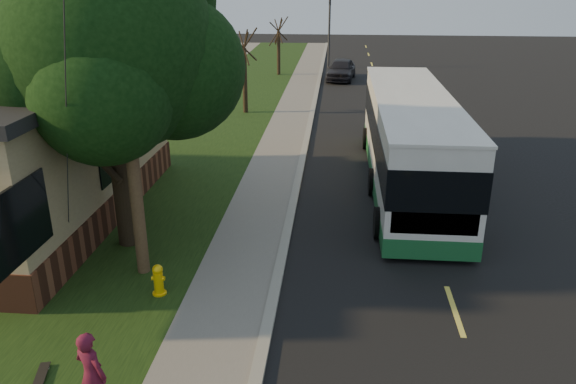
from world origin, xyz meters
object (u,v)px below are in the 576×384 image
at_px(utility_pole, 124,85).
at_px(leafy_tree, 112,50).
at_px(bare_tree_near, 245,72).
at_px(skateboarder, 92,375).
at_px(bare_tree_far, 279,47).
at_px(transit_bus, 410,138).
at_px(distant_car, 341,69).
at_px(skateboard_main, 41,376).
at_px(traffic_signal, 329,26).
at_px(fire_hydrant, 158,280).

bearing_deg(utility_pole, leafy_tree, 117.60).
xyz_separation_m(bare_tree_near, skateboarder, (1.00, -21.75, -1.29)).
bearing_deg(utility_pole, bare_tree_far, 89.40).
bearing_deg(bare_tree_far, utility_pole, -90.60).
xyz_separation_m(transit_bus, distant_car, (-2.27, 20.74, -0.97)).
height_order(skateboard_main, distant_car, distant_car).
relative_size(utility_pole, distant_car, 2.14).
relative_size(traffic_signal, skateboard_main, 7.30).
bearing_deg(skateboarder, utility_pole, -56.83).
bearing_deg(leafy_tree, bare_tree_near, 87.50).
height_order(fire_hydrant, bare_tree_near, bare_tree_near).
height_order(fire_hydrant, utility_pole, utility_pole).
bearing_deg(bare_tree_far, bare_tree_near, -92.39).
bearing_deg(skateboarder, leafy_tree, -51.84).
xyz_separation_m(fire_hydrant, skateboard_main, (-1.26, -2.99, -0.31)).
bearing_deg(traffic_signal, skateboard_main, -96.73).
height_order(utility_pole, skateboarder, utility_pole).
relative_size(bare_tree_far, transit_bus, 0.34).
height_order(leafy_tree, traffic_signal, leafy_tree).
bearing_deg(skateboard_main, fire_hydrant, 67.06).
bearing_deg(transit_bus, leafy_tree, -146.94).
bearing_deg(distant_car, leafy_tree, -95.13).
relative_size(fire_hydrant, utility_pole, 0.08).
bearing_deg(traffic_signal, transit_bus, -82.89).
bearing_deg(bare_tree_far, transit_bus, -73.03).
bearing_deg(leafy_tree, skateboard_main, -86.88).
relative_size(fire_hydrant, skateboarder, 0.47).
relative_size(utility_pole, bare_tree_far, 2.25).
relative_size(fire_hydrant, distant_car, 0.17).
distance_m(leafy_tree, traffic_signal, 31.76).
relative_size(skateboarder, distant_car, 0.37).
relative_size(bare_tree_far, traffic_signal, 0.73).
bearing_deg(skateboard_main, distant_car, 80.35).
bearing_deg(leafy_tree, utility_pole, -62.40).
distance_m(bare_tree_near, skateboard_main, 21.09).
relative_size(bare_tree_near, traffic_signal, 0.78).
height_order(fire_hydrant, bare_tree_far, bare_tree_far).
distance_m(traffic_signal, distant_car, 6.05).
bearing_deg(fire_hydrant, transit_bus, 50.83).
distance_m(fire_hydrant, utility_pole, 4.37).
bearing_deg(leafy_tree, traffic_signal, 81.53).
height_order(leafy_tree, skateboard_main, leafy_tree).
height_order(bare_tree_far, distant_car, bare_tree_far).
distance_m(bare_tree_near, traffic_signal, 16.52).
bearing_deg(bare_tree_near, leafy_tree, -92.50).
bearing_deg(skateboard_main, skateboarder, -29.15).
bearing_deg(skateboard_main, transit_bus, 54.76).
height_order(skateboarder, distant_car, skateboarder).
height_order(bare_tree_near, skateboarder, bare_tree_near).
bearing_deg(skateboard_main, bare_tree_near, 89.01).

